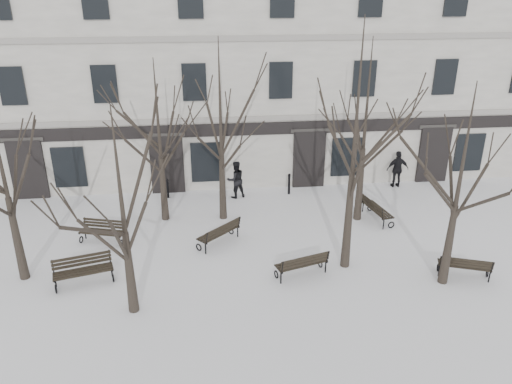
{
  "coord_description": "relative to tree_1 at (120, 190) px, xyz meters",
  "views": [
    {
      "loc": [
        -1.7,
        -15.14,
        9.8
      ],
      "look_at": [
        0.3,
        3.0,
        1.94
      ],
      "focal_mm": 35.0,
      "sensor_mm": 36.0,
      "label": 1
    }
  ],
  "objects": [
    {
      "name": "ground",
      "position": [
        4.14,
        1.63,
        -4.18
      ],
      "size": [
        100.0,
        100.0,
        0.0
      ],
      "primitive_type": "plane",
      "color": "white",
      "rests_on": "ground"
    },
    {
      "name": "bollard_a",
      "position": [
        0.64,
        8.87,
        -3.66
      ],
      "size": [
        0.12,
        0.12,
        0.96
      ],
      "color": "black",
      "rests_on": "ground"
    },
    {
      "name": "bench_1",
      "position": [
        5.73,
        1.37,
        -3.66
      ],
      "size": [
        1.98,
        1.2,
        0.95
      ],
      "rotation": [
        0.0,
        0.0,
        3.44
      ],
      "color": "black",
      "rests_on": "ground"
    },
    {
      "name": "bench_3",
      "position": [
        -1.72,
        4.74,
        -3.68
      ],
      "size": [
        1.9,
        1.13,
        0.91
      ],
      "rotation": [
        0.0,
        0.0,
        -0.28
      ],
      "color": "black",
      "rests_on": "ground"
    },
    {
      "name": "tree_1",
      "position": [
        0.0,
        0.0,
        0.0
      ],
      "size": [
        4.68,
        4.68,
        6.69
      ],
      "color": "black",
      "rests_on": "ground"
    },
    {
      "name": "tree_2",
      "position": [
        7.44,
        1.9,
        1.31
      ],
      "size": [
        6.15,
        6.15,
        8.78
      ],
      "color": "black",
      "rests_on": "ground"
    },
    {
      "name": "pedestrian_b",
      "position": [
        3.9,
        8.59,
        -4.18
      ],
      "size": [
        1.06,
        0.94,
        1.84
      ],
      "primitive_type": "imported",
      "rotation": [
        0.0,
        0.0,
        3.45
      ],
      "color": "black",
      "rests_on": "ground"
    },
    {
      "name": "building",
      "position": [
        4.14,
        14.59,
        1.34
      ],
      "size": [
        40.4,
        10.2,
        11.4
      ],
      "color": "beige",
      "rests_on": "ground"
    },
    {
      "name": "tree_6",
      "position": [
        9.04,
        5.64,
        0.67
      ],
      "size": [
        5.43,
        5.43,
        7.76
      ],
      "color": "black",
      "rests_on": "ground"
    },
    {
      "name": "bollard_b",
      "position": [
        6.51,
        8.69,
        -3.61
      ],
      "size": [
        0.14,
        0.14,
        1.07
      ],
      "color": "black",
      "rests_on": "ground"
    },
    {
      "name": "tree_4",
      "position": [
        0.64,
        6.55,
        0.17
      ],
      "size": [
        4.88,
        4.88,
        6.96
      ],
      "color": "black",
      "rests_on": "ground"
    },
    {
      "name": "tree_3",
      "position": [
        10.54,
        0.47,
        0.2
      ],
      "size": [
        4.9,
        4.9,
        7.0
      ],
      "color": "black",
      "rests_on": "ground"
    },
    {
      "name": "bench_0",
      "position": [
        -1.88,
        1.77,
        -3.64
      ],
      "size": [
        2.08,
        1.2,
        1.0
      ],
      "rotation": [
        0.0,
        0.0,
        0.26
      ],
      "color": "black",
      "rests_on": "ground"
    },
    {
      "name": "bench_2",
      "position": [
        11.39,
        0.67,
        -3.7
      ],
      "size": [
        1.85,
        1.19,
        0.89
      ],
      "rotation": [
        0.0,
        0.0,
        2.79
      ],
      "color": "black",
      "rests_on": "ground"
    },
    {
      "name": "bench_5",
      "position": [
        9.79,
        5.45,
        -3.66
      ],
      "size": [
        1.03,
        1.97,
        0.95
      ],
      "rotation": [
        0.0,
        0.0,
        1.76
      ],
      "color": "black",
      "rests_on": "ground"
    },
    {
      "name": "tree_5",
      "position": [
        3.17,
        6.39,
        0.67
      ],
      "size": [
        5.43,
        5.43,
        7.76
      ],
      "color": "black",
      "rests_on": "ground"
    },
    {
      "name": "pedestrian_c",
      "position": [
        12.08,
        9.02,
        -4.18
      ],
      "size": [
        1.12,
        0.49,
        1.89
      ],
      "primitive_type": "imported",
      "rotation": [
        0.0,
        0.0,
        3.12
      ],
      "color": "black",
      "rests_on": "ground"
    },
    {
      "name": "bench_4",
      "position": [
        2.92,
        4.01,
        -3.65
      ],
      "size": [
        1.84,
        1.78,
        0.96
      ],
      "rotation": [
        0.0,
        0.0,
        3.89
      ],
      "color": "black",
      "rests_on": "ground"
    }
  ]
}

